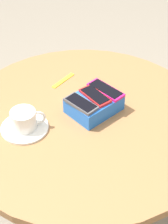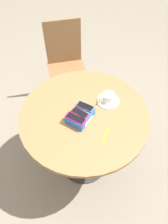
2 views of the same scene
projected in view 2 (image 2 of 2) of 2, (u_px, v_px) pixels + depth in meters
ground_plane at (84, 162)px, 2.13m from camera, size 8.00×8.00×0.00m
round_table at (84, 125)px, 1.64m from camera, size 0.92×0.92×0.77m
phone_box at (80, 116)px, 1.48m from camera, size 0.18×0.14×0.06m
phone_magenta at (75, 118)px, 1.42m from camera, size 0.06×0.14×0.01m
phone_red at (79, 113)px, 1.45m from camera, size 0.06×0.12×0.01m
phone_gray at (85, 107)px, 1.48m from camera, size 0.06×0.12×0.01m
saucer at (108, 101)px, 1.60m from camera, size 0.16×0.16×0.01m
coffee_cup at (108, 97)px, 1.57m from camera, size 0.11×0.09×0.07m
lanyard_strap at (105, 136)px, 1.41m from camera, size 0.12×0.04×0.00m
chair_near_window at (66, 67)px, 2.28m from camera, size 0.54×0.54×0.94m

